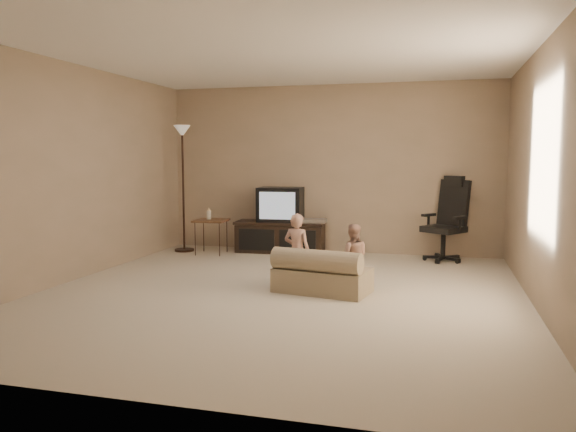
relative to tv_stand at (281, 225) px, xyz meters
name	(u,v)px	position (x,y,z in m)	size (l,w,h in m)	color
floor	(280,293)	(0.70, -2.49, -0.41)	(5.50, 5.50, 0.00)	beige
room_shell	(280,148)	(0.70, -2.49, 1.11)	(5.50, 5.50, 5.50)	white
tv_stand	(281,225)	(0.00, 0.00, 0.00)	(1.39, 0.58, 0.98)	black
office_chair	(447,230)	(2.41, -0.08, 0.01)	(0.75, 0.75, 1.17)	black
side_table	(211,221)	(-0.96, -0.41, 0.09)	(0.49, 0.49, 0.69)	brown
floor_lamp	(183,160)	(-1.45, -0.30, 0.98)	(0.30, 0.30, 1.90)	black
child_sofa	(321,275)	(1.10, -2.36, -0.21)	(1.06, 0.72, 0.48)	tan
toddler_left	(297,251)	(0.82, -2.26, 0.01)	(0.30, 0.22, 0.83)	tan
toddler_right	(353,257)	(1.41, -2.14, -0.05)	(0.35, 0.19, 0.72)	tan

